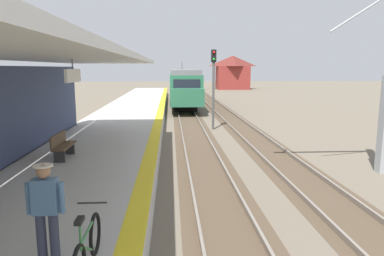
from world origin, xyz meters
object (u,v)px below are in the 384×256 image
object	(u,v)px
commuter_person	(46,210)
rail_signal_post	(213,81)
platform_bench	(62,145)
approaching_train	(183,85)
catenary_pylon_far_side	(382,80)
distant_trackside_house	(233,72)
bicycle_beside_commuter	(87,249)

from	to	relation	value
commuter_person	rail_signal_post	world-z (taller)	rail_signal_post
platform_bench	commuter_person	bearing A→B (deg)	-75.31
commuter_person	platform_bench	size ratio (longest dim) A/B	1.04
approaching_train	catenary_pylon_far_side	xyz separation A→B (m)	(6.53, -26.24, 1.43)
commuter_person	distant_trackside_house	size ratio (longest dim) A/B	0.25
bicycle_beside_commuter	distant_trackside_house	world-z (taller)	distant_trackside_house
catenary_pylon_far_side	platform_bench	distance (m)	11.96
bicycle_beside_commuter	catenary_pylon_far_side	xyz separation A→B (m)	(9.23, 7.84, 2.31)
catenary_pylon_far_side	distant_trackside_house	size ratio (longest dim) A/B	1.14
rail_signal_post	catenary_pylon_far_side	bearing A→B (deg)	-63.27
catenary_pylon_far_side	distant_trackside_house	xyz separation A→B (m)	(4.06, 55.74, -0.27)
bicycle_beside_commuter	catenary_pylon_far_side	bearing A→B (deg)	40.33
catenary_pylon_far_side	platform_bench	size ratio (longest dim) A/B	4.69
commuter_person	rail_signal_post	bearing A→B (deg)	75.01
rail_signal_post	catenary_pylon_far_side	distance (m)	11.42
commuter_person	bicycle_beside_commuter	size ratio (longest dim) A/B	0.92
catenary_pylon_far_side	bicycle_beside_commuter	bearing A→B (deg)	-139.67
rail_signal_post	distant_trackside_house	xyz separation A→B (m)	(9.19, 45.55, 0.14)
approaching_train	commuter_person	size ratio (longest dim) A/B	11.74
rail_signal_post	platform_bench	xyz separation A→B (m)	(-6.60, -10.76, -1.82)
approaching_train	bicycle_beside_commuter	size ratio (longest dim) A/B	10.77
distant_trackside_house	approaching_train	bearing A→B (deg)	-109.74
platform_bench	rail_signal_post	bearing A→B (deg)	58.47
bicycle_beside_commuter	rail_signal_post	world-z (taller)	rail_signal_post
bicycle_beside_commuter	platform_bench	xyz separation A→B (m)	(-2.51, 7.26, 0.08)
commuter_person	catenary_pylon_far_side	world-z (taller)	catenary_pylon_far_side
platform_bench	distant_trackside_house	world-z (taller)	distant_trackside_house
commuter_person	distant_trackside_house	xyz separation A→B (m)	(13.95, 63.33, 1.50)
platform_bench	distant_trackside_house	xyz separation A→B (m)	(15.79, 56.31, 1.96)
rail_signal_post	bicycle_beside_commuter	bearing A→B (deg)	-102.81
bicycle_beside_commuter	commuter_person	bearing A→B (deg)	160.09
bicycle_beside_commuter	platform_bench	world-z (taller)	bicycle_beside_commuter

